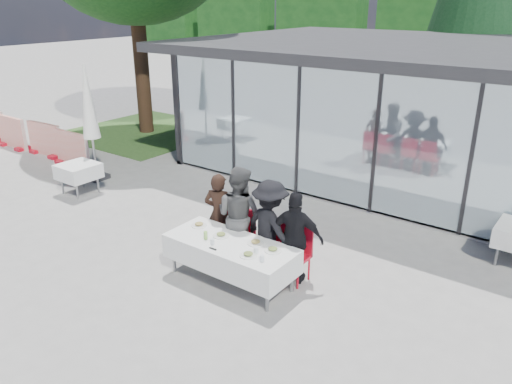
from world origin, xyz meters
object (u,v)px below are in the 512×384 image
plate_a (199,225)px  juice_bottle (206,235)px  dining_table (231,253)px  diner_c (270,228)px  plate_extra (248,255)px  diner_chair_b (242,232)px  diner_chair_c (273,242)px  plate_b (221,235)px  plate_d (273,250)px  diner_a (219,215)px  diner_b (239,215)px  spare_table_left (78,171)px  market_umbrella (89,108)px  diner_chair_a (223,226)px  plate_c (256,242)px  diner_chair_d (298,251)px  folded_eyeglasses (213,249)px  diner_d (295,238)px  construction_barriers (14,134)px

plate_a → juice_bottle: bearing=-35.7°
dining_table → diner_c: diner_c is taller
plate_extra → diner_chair_b: bearing=132.3°
diner_chair_c → plate_extra: (0.18, -0.95, 0.24)m
plate_b → plate_d: size_ratio=1.00×
diner_a → diner_chair_c: diner_a is taller
diner_b → plate_d: bearing=152.8°
spare_table_left → market_umbrella: (-0.51, 0.87, 1.34)m
diner_chair_a → diner_chair_c: size_ratio=1.00×
dining_table → diner_chair_b: size_ratio=2.32×
diner_b → plate_c: bearing=144.7°
plate_c → plate_b: bearing=-168.9°
diner_chair_a → diner_chair_d: 1.65m
folded_eyeglasses → plate_a: bearing=146.2°
spare_table_left → market_umbrella: bearing=120.5°
juice_bottle → folded_eyeglasses: juice_bottle is taller
juice_bottle → diner_chair_b: bearing=85.7°
diner_chair_b → diner_chair_c: bearing=0.0°
diner_chair_c → diner_d: bearing=-9.9°
diner_c → plate_c: bearing=107.9°
juice_bottle → market_umbrella: bearing=160.5°
diner_d → plate_d: bearing=60.6°
plate_a → juice_bottle: (0.44, -0.32, 0.04)m
plate_b → folded_eyeglasses: bearing=-65.7°
dining_table → plate_b: size_ratio=8.12×
diner_chair_a → diner_chair_c: 1.14m
dining_table → diner_a: 1.07m
diner_c → diner_chair_c: diner_c is taller
diner_a → diner_chair_a: size_ratio=1.64×
dining_table → diner_b: size_ratio=1.24×
diner_a → plate_a: (-0.04, -0.50, -0.02)m
diner_chair_d → folded_eyeglasses: (-0.92, -1.11, 0.22)m
diner_b → diner_d: bearing=177.4°
diner_b → dining_table: bearing=114.4°
diner_chair_a → juice_bottle: 1.03m
dining_table → plate_c: (0.37, 0.21, 0.24)m
plate_d → market_umbrella: 7.17m
dining_table → market_umbrella: size_ratio=0.75×
dining_table → diner_chair_a: diner_chair_a is taller
diner_chair_a → diner_d: bearing=-3.1°
diner_b → folded_eyeglasses: bearing=102.1°
diner_chair_b → construction_barriers: construction_barriers is taller
plate_c → diner_chair_c: bearing=92.9°
diner_b → diner_chair_d: bearing=-178.3°
diner_chair_d → folded_eyeglasses: diner_chair_d is taller
diner_a → diner_chair_b: size_ratio=1.64×
juice_bottle → market_umbrella: 6.17m
diner_a → diner_d: 1.65m
diner_chair_a → diner_chair_b: same height
diner_d → spare_table_left: (-6.47, 0.35, -0.26)m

